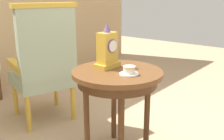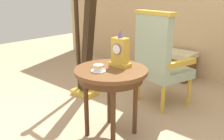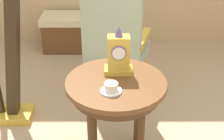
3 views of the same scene
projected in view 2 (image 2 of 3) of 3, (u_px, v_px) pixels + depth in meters
ground_plane at (102, 131)px, 2.35m from camera, size 10.00×10.00×0.00m
side_table at (111, 77)px, 2.13m from camera, size 0.66×0.66×0.68m
teacup_left at (98, 68)px, 2.02m from camera, size 0.13×0.13×0.06m
mantel_clock at (120, 52)px, 2.13m from camera, size 0.19×0.11×0.34m
armchair at (159, 58)px, 2.76m from camera, size 0.67×0.67×1.14m
harp at (85, 46)px, 2.98m from camera, size 0.40×0.24×1.70m
window_bench at (166, 63)px, 3.90m from camera, size 0.91×0.40×0.44m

